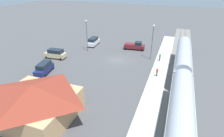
# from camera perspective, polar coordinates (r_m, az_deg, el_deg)

# --- Properties ---
(ground_plane) EXTENTS (200.00, 200.00, 0.00)m
(ground_plane) POSITION_cam_1_polar(r_m,az_deg,el_deg) (42.60, 1.57, 2.59)
(ground_plane) COLOR #4C4C4F
(railway_track) EXTENTS (4.80, 70.00, 0.30)m
(railway_track) POSITION_cam_1_polar(r_m,az_deg,el_deg) (40.80, 20.54, -0.17)
(railway_track) COLOR slate
(railway_track) RESTS_ON ground
(platform) EXTENTS (3.20, 46.00, 0.30)m
(platform) POSITION_cam_1_polar(r_m,az_deg,el_deg) (40.80, 15.00, 0.75)
(platform) COLOR #B7B2A8
(platform) RESTS_ON ground
(station_building) EXTENTS (10.62, 9.57, 5.10)m
(station_building) POSITION_cam_1_polar(r_m,az_deg,el_deg) (26.48, -22.81, -9.31)
(station_building) COLOR tan
(station_building) RESTS_ON ground
(pedestrian_on_platform) EXTENTS (0.36, 0.36, 1.71)m
(pedestrian_on_platform) POSITION_cam_1_polar(r_m,az_deg,el_deg) (35.67, 13.83, -0.92)
(pedestrian_on_platform) COLOR #23284C
(pedestrian_on_platform) RESTS_ON platform
(pedestrian_waiting_far) EXTENTS (0.36, 0.36, 1.71)m
(pedestrian_waiting_far) POSITION_cam_1_polar(r_m,az_deg,el_deg) (42.59, 14.67, 3.56)
(pedestrian_waiting_far) COLOR #23284C
(pedestrian_waiting_far) RESTS_ON platform
(suv_tan) EXTENTS (5.02, 2.65, 2.22)m
(suv_tan) POSITION_cam_1_polar(r_m,az_deg,el_deg) (45.33, -17.16, 4.45)
(suv_tan) COLOR #C6B284
(suv_tan) RESTS_ON ground
(suv_navy) EXTENTS (2.87, 5.19, 2.22)m
(suv_navy) POSITION_cam_1_polar(r_m,az_deg,el_deg) (38.74, -20.37, 0.17)
(suv_navy) COLOR navy
(suv_navy) RESTS_ON ground
(suv_white) EXTENTS (2.22, 5.00, 2.22)m
(suv_white) POSITION_cam_1_polar(r_m,az_deg,el_deg) (52.29, -5.81, 8.39)
(suv_white) COLOR white
(suv_white) RESTS_ON ground
(pickup_maroon) EXTENTS (5.59, 2.97, 2.14)m
(pickup_maroon) POSITION_cam_1_polar(r_m,az_deg,el_deg) (49.28, 7.11, 7.04)
(pickup_maroon) COLOR maroon
(pickup_maroon) RESTS_ON ground
(light_pole_near_platform) EXTENTS (0.44, 0.44, 8.11)m
(light_pole_near_platform) POSITION_cam_1_polar(r_m,az_deg,el_deg) (42.31, 12.48, 9.13)
(light_pole_near_platform) COLOR #515156
(light_pole_near_platform) RESTS_ON ground
(light_pole_lot_center) EXTENTS (0.44, 0.44, 7.99)m
(light_pole_lot_center) POSITION_cam_1_polar(r_m,az_deg,el_deg) (47.09, -7.88, 11.15)
(light_pole_lot_center) COLOR #515156
(light_pole_lot_center) RESTS_ON ground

